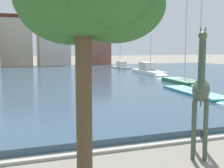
{
  "coord_description": "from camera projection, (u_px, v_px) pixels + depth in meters",
  "views": [
    {
      "loc": [
        -4.07,
        -3.84,
        4.17
      ],
      "look_at": [
        1.49,
        11.55,
        2.2
      ],
      "focal_mm": 48.19,
      "sensor_mm": 36.0,
      "label": 1
    }
  ],
  "objects": [
    {
      "name": "mooring_bollard",
      "position": [
        203.0,
        135.0,
        13.55
      ],
      "size": [
        0.24,
        0.24,
        0.5
      ],
      "primitive_type": "cylinder",
      "color": "#232326",
      "rests_on": "ground"
    },
    {
      "name": "townhouse_tall_gabled",
      "position": [
        16.0,
        41.0,
        66.52
      ],
      "size": [
        6.85,
        5.93,
        11.33
      ],
      "color": "#C6B293",
      "rests_on": "ground"
    },
    {
      "name": "harbor_water",
      "position": [
        39.0,
        80.0,
        37.55
      ],
      "size": [
        86.81,
        53.71,
        0.42
      ],
      "primitive_type": "cube",
      "color": "#334C60",
      "rests_on": "ground"
    },
    {
      "name": "sailboat_grey",
      "position": [
        120.0,
        67.0,
        56.48
      ],
      "size": [
        2.26,
        6.59,
        9.22
      ],
      "color": "#939399",
      "rests_on": "ground"
    },
    {
      "name": "townhouse_corner_house",
      "position": [
        93.0,
        47.0,
        72.91
      ],
      "size": [
        7.55,
        6.31,
        8.73
      ],
      "color": "#8E5142",
      "rests_on": "ground"
    },
    {
      "name": "sailboat_teal",
      "position": [
        200.0,
        96.0,
        24.01
      ],
      "size": [
        2.85,
        9.52,
        8.07
      ],
      "color": "teal",
      "rests_on": "ground"
    },
    {
      "name": "townhouse_wide_warehouse",
      "position": [
        53.0,
        38.0,
        69.44
      ],
      "size": [
        7.12,
        6.67,
        12.87
      ],
      "color": "beige",
      "rests_on": "ground"
    },
    {
      "name": "giraffe_statue",
      "position": [
        201.0,
        93.0,
        11.33
      ],
      "size": [
        2.01,
        2.46,
        4.88
      ],
      "color": "#3D4C38",
      "rests_on": "ground"
    },
    {
      "name": "sailboat_white",
      "position": [
        150.0,
        72.0,
        43.36
      ],
      "size": [
        2.74,
        9.2,
        5.95
      ],
      "color": "white",
      "rests_on": "ground"
    },
    {
      "name": "quay_edge_coping",
      "position": [
        113.0,
        149.0,
        12.27
      ],
      "size": [
        86.81,
        0.5,
        0.12
      ],
      "primitive_type": "cube",
      "color": "#ADA89E",
      "rests_on": "ground"
    },
    {
      "name": "shade_tree",
      "position": [
        85.0,
        0.0,
        8.64
      ],
      "size": [
        4.39,
        4.85,
        7.02
      ],
      "color": "brown",
      "rests_on": "ground"
    },
    {
      "name": "sailboat_green",
      "position": [
        185.0,
        83.0,
        31.7
      ],
      "size": [
        2.64,
        7.08,
        9.15
      ],
      "color": "#236B42",
      "rests_on": "ground"
    }
  ]
}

